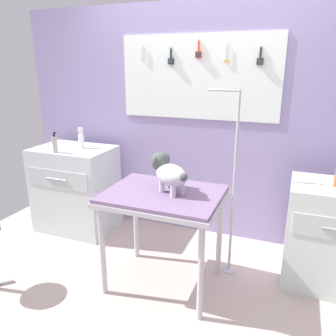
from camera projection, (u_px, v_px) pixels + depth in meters
name	position (u px, v px, depth m)	size (l,w,h in m)	color
ground	(153.00, 304.00, 2.53)	(4.40, 4.00, 0.04)	#C1AA9F
rear_wall_panel	(203.00, 123.00, 3.31)	(4.00, 0.11, 2.30)	#9789BA
grooming_table	(163.00, 203.00, 2.53)	(0.89, 0.68, 0.80)	#B7B7BC
grooming_arm	(232.00, 194.00, 2.70)	(0.29, 0.11, 1.55)	#B7B7BC
dog	(168.00, 172.00, 2.48)	(0.38, 0.30, 0.29)	silver
counter_left	(76.00, 189.00, 3.57)	(0.80, 0.58, 0.90)	silver
cabinet_right	(331.00, 236.00, 2.63)	(0.68, 0.54, 0.85)	silver
shampoo_bottle	(55.00, 144.00, 3.22)	(0.05, 0.05, 0.20)	#BAAEB5
spray_bottle_tall	(81.00, 139.00, 3.41)	(0.06, 0.06, 0.21)	white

